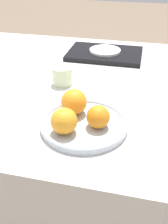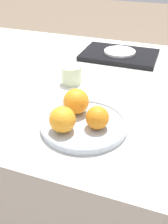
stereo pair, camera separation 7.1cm
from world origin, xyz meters
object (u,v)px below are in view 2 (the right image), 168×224
at_px(orange_0, 97,118).
at_px(cup_2, 71,75).
at_px(fruit_platter, 84,124).
at_px(orange_1, 62,120).
at_px(serving_tray, 119,55).
at_px(side_plate, 120,52).
at_px(orange_2, 76,101).

xyz_separation_m(orange_0, cup_2, (-0.18, 0.25, -0.01)).
distance_m(fruit_platter, orange_1, 0.08).
height_order(orange_0, serving_tray, orange_0).
relative_size(orange_1, side_plate, 0.50).
bearing_deg(side_plate, orange_2, -90.78).
bearing_deg(cup_2, fruit_platter, -60.61).
bearing_deg(orange_1, side_plate, 89.25).
distance_m(fruit_platter, orange_0, 0.05).
bearing_deg(orange_1, orange_2, 89.40).
bearing_deg(cup_2, orange_0, -54.78).
height_order(fruit_platter, cup_2, cup_2).
bearing_deg(orange_1, cup_2, 108.08).
relative_size(orange_2, side_plate, 0.53).
distance_m(orange_1, side_plate, 0.61).
bearing_deg(orange_2, side_plate, 89.22).
relative_size(orange_1, orange_2, 0.93).
height_order(side_plate, cup_2, cup_2).
height_order(orange_0, orange_2, orange_2).
bearing_deg(cup_2, side_plate, 71.68).
xyz_separation_m(side_plate, cup_2, (-0.10, -0.32, 0.01)).
bearing_deg(serving_tray, orange_1, -90.75).
bearing_deg(serving_tray, cup_2, -108.32).
bearing_deg(fruit_platter, orange_2, 133.13).
bearing_deg(fruit_platter, serving_tray, 93.32).
height_order(orange_1, orange_2, orange_2).
bearing_deg(fruit_platter, side_plate, 93.32).
height_order(serving_tray, side_plate, side_plate).
distance_m(orange_2, serving_tray, 0.52).
xyz_separation_m(orange_1, orange_2, (0.00, 0.09, 0.00)).
height_order(orange_0, cup_2, orange_0).
xyz_separation_m(serving_tray, side_plate, (-0.00, 0.00, 0.01)).
relative_size(fruit_platter, serving_tray, 0.74).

